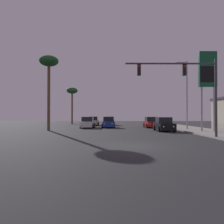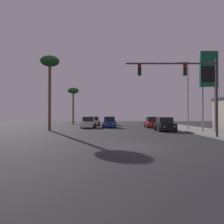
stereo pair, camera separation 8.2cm
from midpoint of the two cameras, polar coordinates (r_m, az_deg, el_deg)
ground_plane at (r=13.69m, az=5.79°, el=-8.85°), size 120.00×120.00×0.00m
sidewalk_right at (r=25.96m, az=24.75°, el=-4.87°), size 5.00×60.00×0.12m
car_white at (r=33.49m, az=-6.26°, el=-2.84°), size 2.04×4.33×1.68m
car_red at (r=34.36m, az=10.31°, el=-2.78°), size 2.04×4.34×1.68m
car_tan at (r=42.16m, az=-4.75°, el=-2.44°), size 2.04×4.31×1.68m
car_grey at (r=42.67m, az=-0.48°, el=-2.43°), size 2.04×4.34×1.68m
car_black at (r=27.19m, az=13.51°, el=-3.27°), size 2.04×4.31×1.68m
car_blue at (r=34.23m, az=-0.82°, el=-2.80°), size 2.04×4.34×1.68m
traffic_light_mast at (r=19.42m, az=19.67°, el=7.59°), size 7.65×0.36×6.50m
street_lamp at (r=30.69m, az=18.89°, el=5.17°), size 1.74×0.24×9.00m
gas_station_sign at (r=27.19m, az=23.84°, el=9.18°), size 2.00×0.42×9.00m
palm_tree_far at (r=48.49m, az=-10.22°, el=5.05°), size 2.40×2.40×7.98m
palm_tree_near at (r=29.27m, az=-16.04°, el=11.60°), size 2.40×2.40×9.45m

